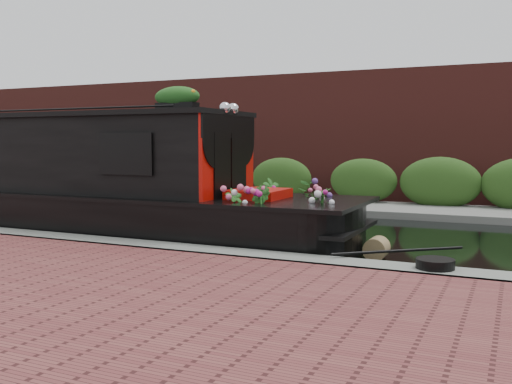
% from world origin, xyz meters
% --- Properties ---
extents(ground, '(80.00, 80.00, 0.00)m').
position_xyz_m(ground, '(0.00, 0.00, 0.00)').
color(ground, black).
rests_on(ground, ground).
extents(near_bank_coping, '(40.00, 0.60, 0.50)m').
position_xyz_m(near_bank_coping, '(0.00, -3.30, 0.00)').
color(near_bank_coping, slate).
rests_on(near_bank_coping, ground).
extents(far_bank_path, '(40.00, 2.40, 0.34)m').
position_xyz_m(far_bank_path, '(0.00, 4.20, 0.00)').
color(far_bank_path, slate).
rests_on(far_bank_path, ground).
extents(far_hedge, '(40.00, 1.10, 2.80)m').
position_xyz_m(far_hedge, '(0.00, 5.10, 0.00)').
color(far_hedge, '#284A18').
rests_on(far_hedge, ground).
extents(far_brick_wall, '(40.00, 1.00, 8.00)m').
position_xyz_m(far_brick_wall, '(0.00, 7.20, 0.00)').
color(far_brick_wall, maroon).
rests_on(far_brick_wall, ground).
extents(narrowboat, '(12.97, 2.28, 3.04)m').
position_xyz_m(narrowboat, '(-2.74, -1.80, 0.90)').
color(narrowboat, black).
rests_on(narrowboat, ground).
extents(rope_fender, '(0.35, 0.40, 0.35)m').
position_xyz_m(rope_fender, '(4.28, -1.80, 0.18)').
color(rope_fender, olive).
rests_on(rope_fender, ground).
extents(coiled_mooring_rope, '(0.47, 0.47, 0.12)m').
position_xyz_m(coiled_mooring_rope, '(5.33, -3.21, 0.31)').
color(coiled_mooring_rope, black).
rests_on(coiled_mooring_rope, near_bank_coping).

